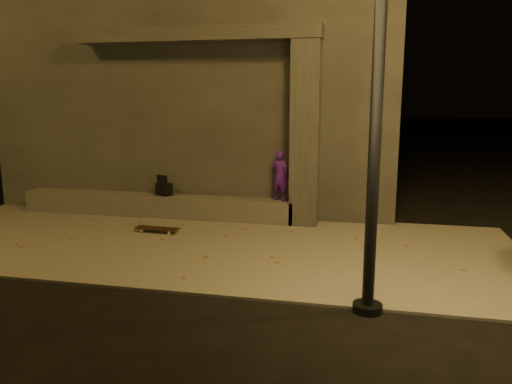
% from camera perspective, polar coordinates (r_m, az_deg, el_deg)
% --- Properties ---
extents(ground, '(120.00, 120.00, 0.00)m').
position_cam_1_polar(ground, '(7.17, -12.21, -10.41)').
color(ground, black).
rests_on(ground, ground).
extents(sidewalk, '(11.00, 4.40, 0.04)m').
position_cam_1_polar(sidewalk, '(8.92, -6.89, -5.84)').
color(sidewalk, slate).
rests_on(sidewalk, ground).
extents(building, '(9.00, 5.10, 5.22)m').
position_cam_1_polar(building, '(13.13, -4.80, 10.98)').
color(building, '#363431').
rests_on(building, ground).
extents(ledge, '(6.00, 0.55, 0.45)m').
position_cam_1_polar(ledge, '(10.98, -11.33, -1.48)').
color(ledge, '#56544E').
rests_on(ledge, sidewalk).
extents(column, '(0.55, 0.55, 3.60)m').
position_cam_1_polar(column, '(9.90, 5.67, 6.57)').
color(column, '#363431').
rests_on(column, sidewalk).
extents(canopy, '(5.00, 0.70, 0.28)m').
position_cam_1_polar(canopy, '(10.48, -6.70, 17.41)').
color(canopy, '#363431').
rests_on(canopy, column).
extents(skateboarder, '(0.43, 0.34, 1.02)m').
position_cam_1_polar(skateboarder, '(10.07, 2.75, 1.87)').
color(skateboarder, '#4F1796').
rests_on(skateboarder, ledge).
extents(backpack, '(0.38, 0.32, 0.45)m').
position_cam_1_polar(backpack, '(10.83, -10.47, 0.43)').
color(backpack, black).
rests_on(backpack, ledge).
extents(skateboard, '(0.86, 0.26, 0.09)m').
position_cam_1_polar(skateboard, '(9.63, -11.22, -4.12)').
color(skateboard, black).
rests_on(skateboard, sidewalk).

